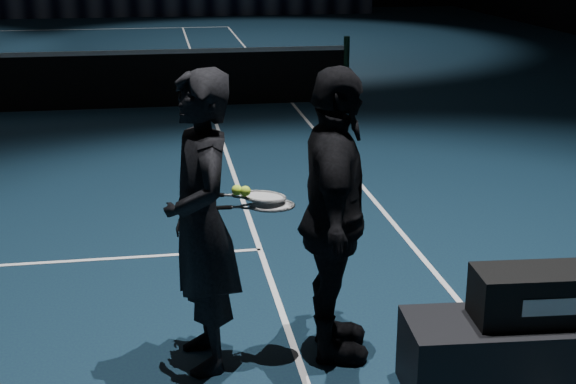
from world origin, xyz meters
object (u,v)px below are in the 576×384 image
object	(u,v)px
player_b	(334,217)
racket_upper	(264,197)
player_bench	(534,354)
racket_lower	(272,206)
tennis_balls	(241,188)
player_a	(201,223)
racket_bag	(540,295)

from	to	relation	value
player_b	racket_upper	bearing A→B (deg)	93.14
player_bench	racket_lower	size ratio (longest dim) A/B	2.35
player_bench	tennis_balls	world-z (taller)	tennis_balls
player_bench	player_b	bearing A→B (deg)	154.54
racket_upper	player_a	bearing A→B (deg)	-178.29
player_b	racket_upper	xyz separation A→B (m)	(-0.45, 0.05, 0.15)
player_a	racket_upper	xyz separation A→B (m)	(0.40, 0.03, 0.15)
racket_bag	tennis_balls	distance (m)	1.93
player_a	player_b	xyz separation A→B (m)	(0.85, -0.03, 0.00)
racket_bag	racket_lower	world-z (taller)	racket_lower
racket_upper	racket_lower	bearing A→B (deg)	-42.66
racket_bag	racket_upper	xyz separation A→B (m)	(-1.58, 0.69, 0.48)
player_a	racket_upper	distance (m)	0.43
player_b	player_a	bearing A→B (deg)	98.22
player_bench	racket_lower	distance (m)	1.86
player_a	racket_lower	world-z (taller)	player_a
racket_bag	player_b	bearing A→B (deg)	154.54
player_b	racket_lower	world-z (taller)	player_b
player_b	racket_lower	size ratio (longest dim) A/B	2.86
player_a	tennis_balls	world-z (taller)	player_a
player_bench	tennis_balls	xyz separation A→B (m)	(-1.72, 0.66, 0.96)
racket_lower	racket_upper	xyz separation A→B (m)	(-0.05, 0.04, 0.05)
player_bench	player_b	distance (m)	1.49
player_bench	racket_bag	xyz separation A→B (m)	(0.00, 0.00, 0.40)
tennis_balls	racket_lower	bearing A→B (deg)	-3.37
player_a	racket_lower	bearing A→B (deg)	78.52
racket_bag	racket_upper	bearing A→B (deg)	160.29
racket_upper	tennis_balls	size ratio (longest dim) A/B	5.67
tennis_balls	player_a	bearing A→B (deg)	179.22
player_a	racket_upper	world-z (taller)	player_a
racket_bag	tennis_balls	size ratio (longest dim) A/B	6.67
player_bench	racket_upper	world-z (taller)	racket_upper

